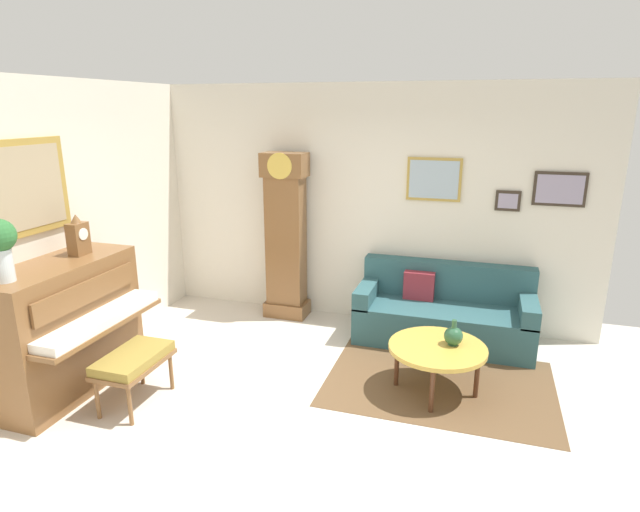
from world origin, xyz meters
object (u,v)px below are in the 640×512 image
couch (444,313)px  piano (65,327)px  green_jug (453,336)px  piano_bench (134,361)px  mantel_clock (78,237)px  coffee_table (437,349)px  grandfather_clock (286,241)px

couch → piano: bearing=-146.6°
green_jug → piano_bench: bearing=-158.0°
couch → green_jug: bearing=-81.7°
piano_bench → piano: bearing=176.4°
mantel_clock → coffee_table: bearing=11.3°
coffee_table → mantel_clock: size_ratio=2.32×
couch → piano_bench: bearing=-138.8°
grandfather_clock → coffee_table: bearing=-33.9°
piano_bench → coffee_table: (2.50, 0.99, 0.02)m
piano → piano_bench: size_ratio=2.06×
grandfather_clock → green_jug: (2.09, -1.25, -0.42)m
grandfather_clock → couch: grandfather_clock is taller
mantel_clock → green_jug: mantel_clock is taller
piano → coffee_table: piano is taller
piano_bench → couch: 3.28m
green_jug → mantel_clock: bearing=-168.0°
coffee_table → green_jug: 0.19m
coffee_table → green_jug: green_jug is taller
piano → piano_bench: (0.74, -0.05, -0.21)m
piano_bench → mantel_clock: (-0.74, 0.35, 0.98)m
piano → coffee_table: (3.24, 0.94, -0.19)m
couch → mantel_clock: size_ratio=5.00×
coffee_table → mantel_clock: 3.44m
piano_bench → green_jug: bearing=22.0°
mantel_clock → piano_bench: bearing=-25.1°
piano → mantel_clock: bearing=89.6°
piano_bench → grandfather_clock: bearing=76.9°
piano_bench → coffee_table: piano_bench is taller
piano_bench → green_jug: green_jug is taller
mantel_clock → piano: bearing=-90.4°
piano → grandfather_clock: (1.28, 2.26, 0.35)m
piano → coffee_table: bearing=16.3°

